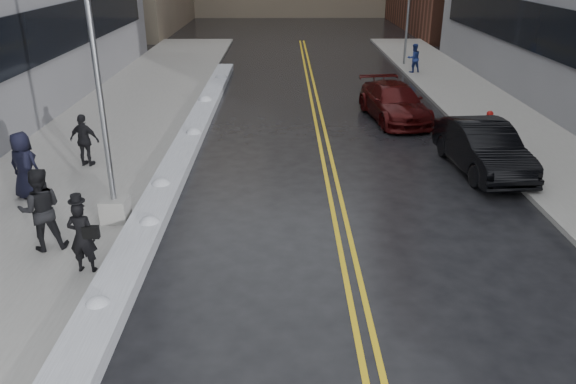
{
  "coord_description": "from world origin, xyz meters",
  "views": [
    {
      "loc": [
        1.01,
        -11.03,
        6.48
      ],
      "look_at": [
        1.11,
        1.1,
        1.3
      ],
      "focal_mm": 35.0,
      "sensor_mm": 36.0,
      "label": 1
    }
  ],
  "objects_px": {
    "pedestrian_east": "(414,58)",
    "pedestrian_b": "(41,209)",
    "fire_hydrant": "(489,119)",
    "pedestrian_c": "(24,166)",
    "pedestrian_d": "(85,140)",
    "pedestrian_fedora": "(82,237)",
    "car_black": "(483,147)",
    "car_maroon": "(394,102)",
    "lamppost": "(105,131)",
    "traffic_signal": "(408,9)"
  },
  "relations": [
    {
      "from": "pedestrian_d",
      "to": "pedestrian_b",
      "type": "bearing_deg",
      "value": 110.96
    },
    {
      "from": "fire_hydrant",
      "to": "traffic_signal",
      "type": "bearing_deg",
      "value": 92.05
    },
    {
      "from": "pedestrian_fedora",
      "to": "pedestrian_c",
      "type": "xyz_separation_m",
      "value": [
        -2.87,
        3.97,
        0.14
      ]
    },
    {
      "from": "pedestrian_c",
      "to": "pedestrian_east",
      "type": "bearing_deg",
      "value": -111.07
    },
    {
      "from": "pedestrian_fedora",
      "to": "pedestrian_c",
      "type": "height_order",
      "value": "pedestrian_c"
    },
    {
      "from": "pedestrian_east",
      "to": "car_black",
      "type": "xyz_separation_m",
      "value": [
        -1.11,
        -15.45,
        -0.17
      ]
    },
    {
      "from": "pedestrian_east",
      "to": "pedestrian_b",
      "type": "bearing_deg",
      "value": 41.36
    },
    {
      "from": "pedestrian_fedora",
      "to": "car_maroon",
      "type": "distance_m",
      "value": 15.29
    },
    {
      "from": "fire_hydrant",
      "to": "car_black",
      "type": "distance_m",
      "value": 4.46
    },
    {
      "from": "pedestrian_d",
      "to": "car_maroon",
      "type": "relative_size",
      "value": 0.34
    },
    {
      "from": "pedestrian_fedora",
      "to": "pedestrian_b",
      "type": "relative_size",
      "value": 0.83
    },
    {
      "from": "lamppost",
      "to": "car_maroon",
      "type": "relative_size",
      "value": 1.51
    },
    {
      "from": "pedestrian_b",
      "to": "car_black",
      "type": "relative_size",
      "value": 0.41
    },
    {
      "from": "car_maroon",
      "to": "pedestrian_east",
      "type": "bearing_deg",
      "value": 65.26
    },
    {
      "from": "pedestrian_d",
      "to": "pedestrian_east",
      "type": "xyz_separation_m",
      "value": [
        13.78,
        15.26,
        -0.04
      ]
    },
    {
      "from": "car_maroon",
      "to": "pedestrian_b",
      "type": "bearing_deg",
      "value": -139.58
    },
    {
      "from": "pedestrian_c",
      "to": "car_maroon",
      "type": "bearing_deg",
      "value": -126.05
    },
    {
      "from": "car_black",
      "to": "car_maroon",
      "type": "bearing_deg",
      "value": 100.52
    },
    {
      "from": "car_black",
      "to": "pedestrian_c",
      "type": "bearing_deg",
      "value": -175.11
    },
    {
      "from": "pedestrian_fedora",
      "to": "car_maroon",
      "type": "xyz_separation_m",
      "value": [
        8.89,
        12.44,
        -0.23
      ]
    },
    {
      "from": "lamppost",
      "to": "pedestrian_b",
      "type": "height_order",
      "value": "lamppost"
    },
    {
      "from": "pedestrian_b",
      "to": "pedestrian_c",
      "type": "bearing_deg",
      "value": -80.16
    },
    {
      "from": "pedestrian_c",
      "to": "pedestrian_d",
      "type": "relative_size",
      "value": 1.13
    },
    {
      "from": "pedestrian_b",
      "to": "pedestrian_c",
      "type": "xyz_separation_m",
      "value": [
        -1.63,
        2.95,
        -0.03
      ]
    },
    {
      "from": "lamppost",
      "to": "pedestrian_east",
      "type": "xyz_separation_m",
      "value": [
        11.76,
        19.32,
        -1.58
      ]
    },
    {
      "from": "lamppost",
      "to": "pedestrian_b",
      "type": "bearing_deg",
      "value": -129.03
    },
    {
      "from": "pedestrian_c",
      "to": "traffic_signal",
      "type": "bearing_deg",
      "value": -107.27
    },
    {
      "from": "fire_hydrant",
      "to": "pedestrian_east",
      "type": "bearing_deg",
      "value": 92.71
    },
    {
      "from": "fire_hydrant",
      "to": "pedestrian_fedora",
      "type": "distance_m",
      "value": 16.13
    },
    {
      "from": "lamppost",
      "to": "car_black",
      "type": "distance_m",
      "value": 11.46
    },
    {
      "from": "pedestrian_d",
      "to": "car_black",
      "type": "xyz_separation_m",
      "value": [
        12.67,
        -0.19,
        -0.21
      ]
    },
    {
      "from": "pedestrian_b",
      "to": "car_maroon",
      "type": "distance_m",
      "value": 15.27
    },
    {
      "from": "pedestrian_fedora",
      "to": "pedestrian_c",
      "type": "relative_size",
      "value": 0.85
    },
    {
      "from": "pedestrian_b",
      "to": "car_black",
      "type": "distance_m",
      "value": 13.0
    },
    {
      "from": "pedestrian_fedora",
      "to": "pedestrian_east",
      "type": "bearing_deg",
      "value": -114.71
    },
    {
      "from": "pedestrian_b",
      "to": "car_black",
      "type": "height_order",
      "value": "pedestrian_b"
    },
    {
      "from": "pedestrian_fedora",
      "to": "pedestrian_c",
      "type": "distance_m",
      "value": 4.9
    },
    {
      "from": "pedestrian_c",
      "to": "pedestrian_d",
      "type": "height_order",
      "value": "pedestrian_c"
    },
    {
      "from": "pedestrian_b",
      "to": "car_black",
      "type": "xyz_separation_m",
      "value": [
        11.84,
        5.34,
        -0.35
      ]
    },
    {
      "from": "traffic_signal",
      "to": "car_maroon",
      "type": "bearing_deg",
      "value": -103.33
    },
    {
      "from": "pedestrian_fedora",
      "to": "car_black",
      "type": "relative_size",
      "value": 0.34
    },
    {
      "from": "traffic_signal",
      "to": "pedestrian_c",
      "type": "xyz_separation_m",
      "value": [
        -14.62,
        -20.52,
        -2.3
      ]
    },
    {
      "from": "lamppost",
      "to": "pedestrian_fedora",
      "type": "bearing_deg",
      "value": -88.86
    },
    {
      "from": "fire_hydrant",
      "to": "traffic_signal",
      "type": "distance_m",
      "value": 14.3
    },
    {
      "from": "pedestrian_east",
      "to": "car_black",
      "type": "relative_size",
      "value": 0.34
    },
    {
      "from": "traffic_signal",
      "to": "pedestrian_c",
      "type": "height_order",
      "value": "traffic_signal"
    },
    {
      "from": "pedestrian_b",
      "to": "traffic_signal",
      "type": "bearing_deg",
      "value": -138.03
    },
    {
      "from": "pedestrian_c",
      "to": "lamppost",
      "type": "bearing_deg",
      "value": 170.58
    },
    {
      "from": "pedestrian_b",
      "to": "car_maroon",
      "type": "height_order",
      "value": "pedestrian_b"
    },
    {
      "from": "traffic_signal",
      "to": "pedestrian_c",
      "type": "bearing_deg",
      "value": -125.47
    }
  ]
}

